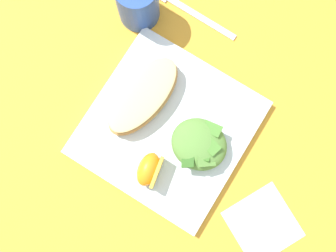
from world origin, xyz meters
The scene contains 8 objects.
ground centered at (0.00, 0.00, 0.00)m, with size 3.00×3.00×0.00m, color gold.
white_plate centered at (0.00, 0.00, 0.01)m, with size 0.28×0.28×0.02m, color silver.
cheesy_pizza_bread centered at (-0.07, 0.02, 0.03)m, with size 0.10×0.18×0.04m.
green_salad_pile centered at (0.06, 0.00, 0.04)m, with size 0.10×0.10×0.04m.
orange_wedge_front centered at (0.01, -0.08, 0.04)m, with size 0.05×0.07×0.04m.
paper_napkin centered at (0.24, -0.06, 0.00)m, with size 0.11×0.11×0.00m, color white.
metal_fork centered at (-0.09, 0.22, 0.00)m, with size 0.19×0.02×0.01m.
drinking_blue_cup centered at (-0.17, 0.16, 0.05)m, with size 0.08×0.08×0.10m, color #284CA3.
Camera 1 is at (0.05, -0.09, 0.70)m, focal length 41.10 mm.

